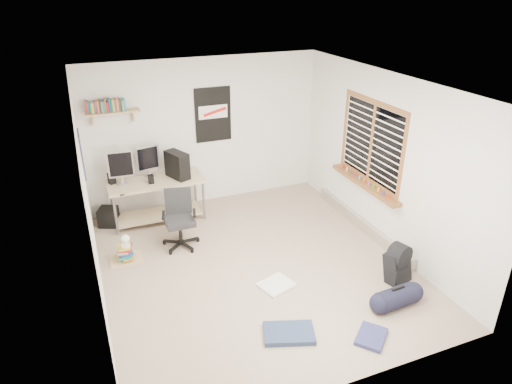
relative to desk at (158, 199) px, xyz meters
name	(u,v)px	position (x,y,z in m)	size (l,w,h in m)	color
floor	(254,265)	(0.96, -1.81, -0.37)	(4.00, 4.50, 0.01)	gray
ceiling	(254,84)	(0.96, -1.81, 2.14)	(4.00, 4.50, 0.01)	white
back_wall	(205,133)	(0.96, 0.44, 0.89)	(4.00, 0.01, 2.50)	silver
left_wall	(89,210)	(-1.04, -1.81, 0.89)	(0.01, 4.50, 2.50)	silver
right_wall	(385,162)	(2.97, -1.81, 0.89)	(0.01, 4.50, 2.50)	silver
desk	(158,199)	(0.00, 0.00, 0.00)	(1.51, 0.66, 0.69)	tan
monitor_left	(121,172)	(-0.50, 0.05, 0.53)	(0.38, 0.10, 0.42)	#A6A5AA
monitor_right	(149,166)	(-0.06, 0.19, 0.52)	(0.37, 0.09, 0.40)	#B7B8BD
pc_tower	(177,166)	(0.36, -0.02, 0.55)	(0.20, 0.43, 0.45)	black
keyboard	(130,191)	(-0.43, -0.23, 0.33)	(0.36, 0.13, 0.02)	black
speaker_left	(112,179)	(-0.65, 0.12, 0.42)	(0.10, 0.10, 0.19)	black
speaker_right	(151,180)	(-0.09, -0.10, 0.40)	(0.08, 0.08, 0.16)	black
office_chair	(179,217)	(0.14, -0.94, 0.12)	(0.57, 0.57, 0.87)	black
wall_shelf	(113,112)	(-0.49, 0.33, 1.42)	(0.80, 0.22, 0.24)	tan
poster_back_wall	(213,115)	(1.11, 0.42, 1.19)	(0.62, 0.03, 0.92)	black
poster_left_wall	(82,154)	(-1.02, -0.61, 1.14)	(0.02, 0.42, 0.60)	navy
window	(371,142)	(2.91, -1.51, 1.08)	(0.10, 1.50, 1.26)	brown
baseboard_heater	(362,224)	(2.92, -1.51, -0.28)	(0.08, 2.50, 0.18)	#B7B2A8
backpack	(397,267)	(2.57, -2.83, -0.16)	(0.33, 0.26, 0.44)	black
duffel_bag	(397,297)	(2.23, -3.28, -0.22)	(0.26, 0.26, 0.51)	black
tshirt	(276,285)	(1.05, -2.37, -0.34)	(0.41, 0.35, 0.04)	silver
jeans_a	(289,333)	(0.81, -3.24, -0.33)	(0.56, 0.36, 0.06)	#22304E
jeans_b	(371,337)	(1.64, -3.63, -0.34)	(0.39, 0.29, 0.05)	navy
book_stack	(125,250)	(-0.67, -1.01, -0.22)	(0.39, 0.32, 0.27)	brown
desk_lamp	(124,237)	(-0.65, -1.03, 0.02)	(0.13, 0.22, 0.22)	white
subwoofer	(109,217)	(-0.79, 0.12, -0.22)	(0.28, 0.28, 0.31)	black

